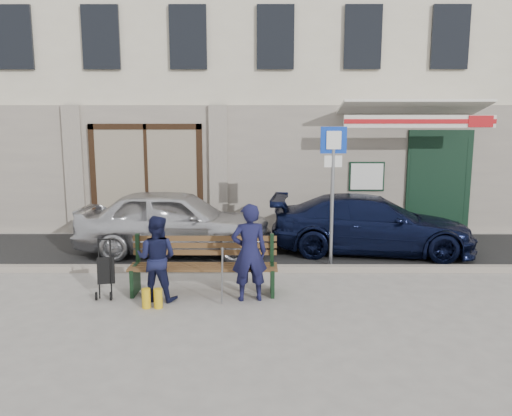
{
  "coord_description": "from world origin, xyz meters",
  "views": [
    {
      "loc": [
        -0.44,
        -7.54,
        2.74
      ],
      "look_at": [
        -0.46,
        1.6,
        1.2
      ],
      "focal_mm": 35.0,
      "sensor_mm": 36.0,
      "label": 1
    }
  ],
  "objects_px": {
    "man": "(249,252)",
    "woman": "(157,258)",
    "car_navy": "(371,224)",
    "parking_sign": "(333,174)",
    "car_silver": "(175,221)",
    "bench": "(201,266)",
    "stroller": "(106,272)"
  },
  "relations": [
    {
      "from": "man",
      "to": "woman",
      "type": "height_order",
      "value": "man"
    },
    {
      "from": "car_navy",
      "to": "parking_sign",
      "type": "distance_m",
      "value": 1.88
    },
    {
      "from": "parking_sign",
      "to": "car_silver",
      "type": "bearing_deg",
      "value": 157.38
    },
    {
      "from": "bench",
      "to": "woman",
      "type": "height_order",
      "value": "woman"
    },
    {
      "from": "woman",
      "to": "stroller",
      "type": "relative_size",
      "value": 1.46
    },
    {
      "from": "car_navy",
      "to": "woman",
      "type": "relative_size",
      "value": 3.17
    },
    {
      "from": "bench",
      "to": "man",
      "type": "xyz_separation_m",
      "value": [
        0.8,
        -0.32,
        0.31
      ]
    },
    {
      "from": "parking_sign",
      "to": "stroller",
      "type": "bearing_deg",
      "value": -161.15
    },
    {
      "from": "parking_sign",
      "to": "woman",
      "type": "distance_m",
      "value": 3.73
    },
    {
      "from": "bench",
      "to": "man",
      "type": "distance_m",
      "value": 0.91
    },
    {
      "from": "parking_sign",
      "to": "man",
      "type": "distance_m",
      "value": 2.68
    },
    {
      "from": "woman",
      "to": "stroller",
      "type": "height_order",
      "value": "woman"
    },
    {
      "from": "bench",
      "to": "stroller",
      "type": "height_order",
      "value": "bench"
    },
    {
      "from": "car_silver",
      "to": "man",
      "type": "xyz_separation_m",
      "value": [
        1.62,
        -2.89,
        0.07
      ]
    },
    {
      "from": "bench",
      "to": "car_silver",
      "type": "bearing_deg",
      "value": 107.87
    },
    {
      "from": "car_silver",
      "to": "stroller",
      "type": "bearing_deg",
      "value": 168.27
    },
    {
      "from": "parking_sign",
      "to": "man",
      "type": "height_order",
      "value": "parking_sign"
    },
    {
      "from": "car_silver",
      "to": "woman",
      "type": "bearing_deg",
      "value": -174.35
    },
    {
      "from": "bench",
      "to": "woman",
      "type": "bearing_deg",
      "value": -155.59
    },
    {
      "from": "bench",
      "to": "man",
      "type": "height_order",
      "value": "man"
    },
    {
      "from": "woman",
      "to": "car_navy",
      "type": "bearing_deg",
      "value": -133.14
    },
    {
      "from": "bench",
      "to": "stroller",
      "type": "distance_m",
      "value": 1.51
    },
    {
      "from": "car_silver",
      "to": "car_navy",
      "type": "height_order",
      "value": "car_silver"
    },
    {
      "from": "car_navy",
      "to": "man",
      "type": "relative_size",
      "value": 2.77
    },
    {
      "from": "car_silver",
      "to": "bench",
      "type": "height_order",
      "value": "car_silver"
    },
    {
      "from": "bench",
      "to": "man",
      "type": "relative_size",
      "value": 1.56
    },
    {
      "from": "man",
      "to": "parking_sign",
      "type": "bearing_deg",
      "value": -138.24
    },
    {
      "from": "car_navy",
      "to": "bench",
      "type": "xyz_separation_m",
      "value": [
        -3.37,
        -2.65,
        -0.16
      ]
    },
    {
      "from": "bench",
      "to": "man",
      "type": "bearing_deg",
      "value": -21.63
    },
    {
      "from": "car_silver",
      "to": "man",
      "type": "height_order",
      "value": "man"
    },
    {
      "from": "car_silver",
      "to": "parking_sign",
      "type": "height_order",
      "value": "parking_sign"
    },
    {
      "from": "man",
      "to": "stroller",
      "type": "relative_size",
      "value": 1.67
    }
  ]
}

